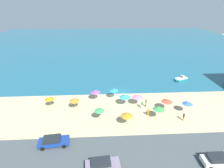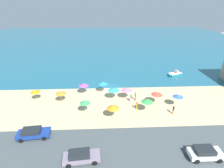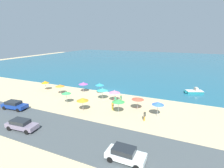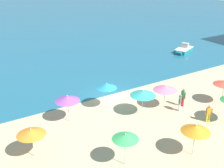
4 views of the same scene
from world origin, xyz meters
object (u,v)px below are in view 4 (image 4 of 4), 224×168
object	(u,v)px
beach_umbrella_5	(67,98)
beach_umbrella_8	(165,88)
beach_umbrella_1	(125,137)
beach_umbrella_9	(196,128)
beach_umbrella_2	(143,93)
skiff_nearshore	(184,50)
bather_0	(209,113)
bather_1	(183,96)
beach_umbrella_4	(106,86)
beach_umbrella_6	(31,132)
bather_2	(180,102)

from	to	relation	value
beach_umbrella_5	beach_umbrella_8	size ratio (longest dim) A/B	1.06
beach_umbrella_1	beach_umbrella_9	distance (m)	4.92
beach_umbrella_2	beach_umbrella_5	world-z (taller)	beach_umbrella_5
skiff_nearshore	bather_0	bearing A→B (deg)	-129.27
beach_umbrella_2	bather_1	size ratio (longest dim) A/B	1.34
bather_0	beach_umbrella_2	bearing A→B (deg)	134.98
beach_umbrella_4	beach_umbrella_2	bearing A→B (deg)	-52.82
bather_1	beach_umbrella_5	bearing A→B (deg)	163.18
beach_umbrella_8	beach_umbrella_9	world-z (taller)	beach_umbrella_9
beach_umbrella_5	bather_1	distance (m)	10.72
beach_umbrella_2	beach_umbrella_6	distance (m)	10.01
beach_umbrella_5	beach_umbrella_9	world-z (taller)	beach_umbrella_9
beach_umbrella_4	beach_umbrella_6	xyz separation A→B (m)	(-7.93, -3.43, -0.29)
beach_umbrella_9	beach_umbrella_6	bearing A→B (deg)	149.17
bather_0	skiff_nearshore	world-z (taller)	bather_0
beach_umbrella_5	beach_umbrella_1	bearing A→B (deg)	-82.62
bather_0	beach_umbrella_6	bearing A→B (deg)	166.95
beach_umbrella_4	bather_1	distance (m)	7.24
bather_1	skiff_nearshore	world-z (taller)	bather_1
beach_umbrella_5	beach_umbrella_9	bearing A→B (deg)	-57.66
beach_umbrella_2	beach_umbrella_8	distance (m)	2.57
beach_umbrella_8	bather_1	world-z (taller)	beach_umbrella_8
beach_umbrella_2	beach_umbrella_6	size ratio (longest dim) A/B	1.07
beach_umbrella_8	skiff_nearshore	world-z (taller)	beach_umbrella_8
bather_0	skiff_nearshore	bearing A→B (deg)	50.73
beach_umbrella_1	beach_umbrella_2	bearing A→B (deg)	43.27
beach_umbrella_2	bather_2	size ratio (longest dim) A/B	1.46
beach_umbrella_6	skiff_nearshore	size ratio (longest dim) A/B	0.54
beach_umbrella_9	bather_0	distance (m)	5.19
beach_umbrella_2	skiff_nearshore	world-z (taller)	beach_umbrella_2
beach_umbrella_8	beach_umbrella_9	distance (m)	7.13
bather_0	bather_1	world-z (taller)	bather_1
beach_umbrella_1	bather_0	world-z (taller)	beach_umbrella_1
beach_umbrella_8	bather_1	distance (m)	2.05
skiff_nearshore	beach_umbrella_6	bearing A→B (deg)	-154.94
beach_umbrella_1	skiff_nearshore	distance (m)	27.55
beach_umbrella_2	beach_umbrella_5	size ratio (longest dim) A/B	0.99
bather_0	beach_umbrella_1	bearing A→B (deg)	-174.77
beach_umbrella_6	bather_0	xyz separation A→B (m)	(13.93, -3.23, -1.06)
beach_umbrella_4	skiff_nearshore	distance (m)	21.06
bather_0	bather_1	size ratio (longest dim) A/B	0.90
bather_1	skiff_nearshore	bearing A→B (deg)	44.76
beach_umbrella_1	beach_umbrella_6	world-z (taller)	beach_umbrella_1
beach_umbrella_6	bather_2	size ratio (longest dim) A/B	1.36
beach_umbrella_2	beach_umbrella_4	size ratio (longest dim) A/B	0.94
beach_umbrella_8	beach_umbrella_6	bearing A→B (deg)	-176.51
beach_umbrella_4	beach_umbrella_8	xyz separation A→B (m)	(4.62, -2.66, -0.27)
bather_0	beach_umbrella_4	bearing A→B (deg)	132.03
beach_umbrella_2	bather_2	bearing A→B (deg)	-20.76
beach_umbrella_6	bather_2	bearing A→B (deg)	-2.25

